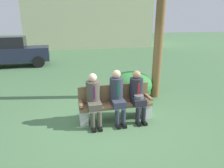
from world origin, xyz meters
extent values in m
plane|color=#466D45|center=(0.00, 0.00, 0.00)|extent=(80.00, 80.00, 0.00)
cube|color=brown|center=(0.13, 0.15, 0.42)|extent=(1.87, 0.44, 0.07)
cube|color=brown|center=(0.13, 0.34, 0.68)|extent=(1.87, 0.06, 0.45)
cube|color=brown|center=(-0.76, 0.15, 0.55)|extent=(0.08, 0.44, 0.06)
cube|color=brown|center=(1.03, 0.15, 0.55)|extent=(0.08, 0.44, 0.06)
cube|color=silver|center=(-0.70, 0.15, 0.19)|extent=(0.20, 0.37, 0.38)
cube|color=silver|center=(0.97, 0.15, 0.19)|extent=(0.20, 0.37, 0.38)
cube|color=#4C473D|center=(-0.44, -0.02, 0.53)|extent=(0.32, 0.38, 0.16)
cylinder|color=#4C473D|center=(-0.52, -0.21, 0.23)|extent=(0.11, 0.11, 0.45)
cylinder|color=#4C473D|center=(-0.36, -0.21, 0.23)|extent=(0.11, 0.11, 0.45)
cube|color=black|center=(-0.52, -0.27, 0.04)|extent=(0.09, 0.22, 0.07)
cube|color=black|center=(-0.36, -0.27, 0.04)|extent=(0.09, 0.22, 0.07)
cylinder|color=#4C473D|center=(-0.44, 0.17, 0.83)|extent=(0.34, 0.34, 0.50)
cube|color=#4C1951|center=(-0.44, 0.01, 0.85)|extent=(0.05, 0.01, 0.32)
sphere|color=beige|center=(-0.44, 0.17, 1.17)|extent=(0.21, 0.21, 0.21)
cube|color=#2D3342|center=(0.15, -0.02, 0.53)|extent=(0.32, 0.38, 0.16)
cylinder|color=#2D3342|center=(0.07, -0.21, 0.23)|extent=(0.11, 0.11, 0.45)
cylinder|color=#2D3342|center=(0.23, -0.21, 0.23)|extent=(0.11, 0.11, 0.45)
cube|color=black|center=(0.07, -0.27, 0.04)|extent=(0.09, 0.22, 0.07)
cube|color=black|center=(0.23, -0.27, 0.04)|extent=(0.09, 0.22, 0.07)
cylinder|color=#2D3342|center=(0.15, 0.17, 0.85)|extent=(0.34, 0.34, 0.55)
cube|color=#144C3D|center=(0.15, 0.01, 0.87)|extent=(0.05, 0.01, 0.35)
sphere|color=tan|center=(0.15, 0.17, 1.22)|extent=(0.21, 0.21, 0.21)
cube|color=#23232D|center=(0.69, -0.02, 0.53)|extent=(0.32, 0.38, 0.16)
cylinder|color=#23232D|center=(0.61, -0.21, 0.23)|extent=(0.11, 0.11, 0.45)
cylinder|color=#23232D|center=(0.77, -0.21, 0.23)|extent=(0.11, 0.11, 0.45)
cube|color=black|center=(0.61, -0.27, 0.04)|extent=(0.09, 0.22, 0.07)
cube|color=black|center=(0.77, -0.27, 0.04)|extent=(0.09, 0.22, 0.07)
cylinder|color=#23232D|center=(0.69, 0.17, 0.83)|extent=(0.34, 0.34, 0.50)
cube|color=maroon|center=(0.69, 0.01, 0.85)|extent=(0.05, 0.01, 0.32)
sphere|color=#9E7556|center=(0.69, 0.17, 1.17)|extent=(0.21, 0.21, 0.21)
cylinder|color=#5A5A5A|center=(0.68, -0.04, 0.66)|extent=(0.24, 0.24, 0.09)
cylinder|color=brown|center=(1.88, 1.44, 2.24)|extent=(0.28, 0.28, 4.47)
ellipsoid|color=#2E7735|center=(1.03, 1.53, 0.44)|extent=(1.42, 1.30, 0.89)
cube|color=#1E2338|center=(-3.88, 7.75, 0.70)|extent=(3.97, 1.74, 0.76)
cube|color=black|center=(-4.03, 7.75, 1.38)|extent=(1.76, 1.44, 0.60)
cylinder|color=black|center=(-2.56, 8.60, 0.32)|extent=(0.65, 0.17, 0.64)
cylinder|color=black|center=(-2.48, 7.04, 0.32)|extent=(0.65, 0.17, 0.64)
cube|color=#B2B990|center=(1.63, 18.52, 4.54)|extent=(12.00, 9.00, 9.07)
camera|label=1|loc=(-1.06, -4.24, 2.44)|focal=30.83mm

